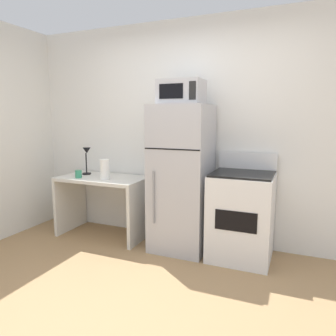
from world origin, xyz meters
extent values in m
plane|color=#9E7A51|center=(0.00, 0.00, 0.00)|extent=(12.00, 12.00, 0.00)
cube|color=white|center=(0.00, 1.70, 1.30)|extent=(5.00, 0.10, 2.60)
cube|color=silver|center=(-1.08, 1.33, 0.73)|extent=(1.09, 0.60, 0.04)
cube|color=silver|center=(-1.61, 1.33, 0.35)|extent=(0.04, 0.60, 0.71)
cube|color=silver|center=(-0.56, 1.33, 0.35)|extent=(0.04, 0.60, 0.71)
cylinder|color=black|center=(-1.38, 1.41, 0.76)|extent=(0.11, 0.11, 0.02)
cylinder|color=black|center=(-1.38, 1.41, 0.90)|extent=(0.02, 0.02, 0.26)
cone|color=black|center=(-1.35, 1.39, 1.07)|extent=(0.10, 0.10, 0.08)
cylinder|color=white|center=(-0.97, 1.22, 0.87)|extent=(0.11, 0.11, 0.24)
cylinder|color=#338C66|center=(-1.32, 1.16, 0.80)|extent=(0.08, 0.08, 0.09)
cube|color=#B7B7BC|center=(-0.04, 1.33, 0.81)|extent=(0.61, 0.60, 1.62)
cube|color=black|center=(-0.04, 1.03, 1.16)|extent=(0.60, 0.00, 0.01)
cylinder|color=gray|center=(-0.23, 1.02, 0.65)|extent=(0.02, 0.02, 0.57)
cube|color=#B7B7BC|center=(-0.04, 1.31, 1.75)|extent=(0.46, 0.34, 0.26)
cube|color=black|center=(-0.09, 1.14, 1.75)|extent=(0.26, 0.01, 0.15)
cube|color=black|center=(0.14, 1.14, 1.75)|extent=(0.07, 0.01, 0.18)
cube|color=white|center=(0.64, 1.33, 0.45)|extent=(0.63, 0.60, 0.90)
cube|color=black|center=(0.64, 1.33, 0.91)|extent=(0.61, 0.58, 0.02)
cube|color=white|center=(0.64, 1.61, 1.01)|extent=(0.63, 0.04, 0.18)
cube|color=black|center=(0.64, 1.03, 0.50)|extent=(0.40, 0.01, 0.20)
camera|label=1|loc=(1.17, -1.90, 1.48)|focal=33.69mm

